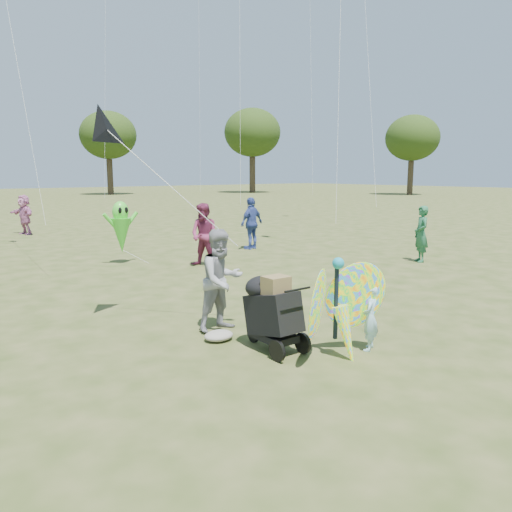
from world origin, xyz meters
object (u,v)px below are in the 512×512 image
Objects in this scene: crowd_c at (252,223)px; jogging_stroller at (271,308)px; child_girl at (370,318)px; crowd_j at (24,215)px; crowd_e at (205,235)px; butterfly_kite at (340,310)px; adult_man at (222,280)px; alien_kite at (121,229)px; crowd_f at (421,234)px.

crowd_c is 1.57× the size of jogging_stroller.
child_girl is 0.59× the size of crowd_j.
child_girl is 7.11m from crowd_e.
crowd_c reaches higher than butterfly_kite.
crowd_e reaches higher than adult_man.
alien_kite is (-1.58, 1.74, 0.12)m from crowd_e.
jogging_stroller reaches higher than child_girl.
jogging_stroller is at bearing -17.06° from crowd_j.
adult_man is 6.65m from alien_kite.
crowd_c is 5.38m from crowd_f.
child_girl is 0.60× the size of crowd_f.
crowd_e is at bearing 57.47° from adult_man.
crowd_e reaches higher than crowd_f.
crowd_c is (5.77, 6.41, 0.04)m from adult_man.
crowd_c is at bearing -1.45° from alien_kite.
crowd_f is 0.91× the size of butterfly_kite.
child_girl is 8.63m from alien_kite.
crowd_j is (-4.71, 8.95, -0.04)m from crowd_c.
crowd_c is 1.00× the size of crowd_e.
adult_man reaches higher than child_girl.
alien_kite is at bearing 82.73° from jogging_stroller.
alien_kite is at bearing -120.05° from child_girl.
butterfly_kite reaches higher than jogging_stroller.
butterfly_kite is at bearing -95.06° from alien_kite.
crowd_j is 1.49× the size of jogging_stroller.
jogging_stroller is at bearing 41.00° from crowd_c.
adult_man is 8.63m from crowd_c.
jogging_stroller is (-5.77, -7.62, -0.24)m from crowd_c.
adult_man is 0.96× the size of crowd_c.
crowd_c is at bearing 54.87° from jogging_stroller.
crowd_c reaches higher than crowd_e.
crowd_f is (5.12, -3.28, -0.06)m from crowd_e.
butterfly_kite is at bearing -56.90° from jogging_stroller.
crowd_f is at bearing 102.18° from crowd_c.
jogging_stroller is (-1.05, -16.56, -0.20)m from crowd_j.
crowd_e is at bearing 71.08° from butterfly_kite.
child_girl is 0.62m from butterfly_kite.
butterfly_kite is (-0.55, -17.40, -0.14)m from crowd_j.
adult_man is at bearing -91.35° from child_girl.
alien_kite is at bearing 84.94° from butterfly_kite.
adult_man is 1.50× the size of jogging_stroller.
child_girl is at bearing -5.03° from butterfly_kite.
crowd_f is (2.19, -4.91, -0.06)m from crowd_c.
crowd_f reaches higher than jogging_stroller.
crowd_j is at bearing -117.03° from crowd_f.
crowd_j is at bearing 84.28° from adult_man.
child_girl is at bearing -41.09° from crowd_e.
crowd_f is 1.46× the size of jogging_stroller.
child_girl is 0.56× the size of crowd_e.
adult_man is 0.94× the size of butterfly_kite.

